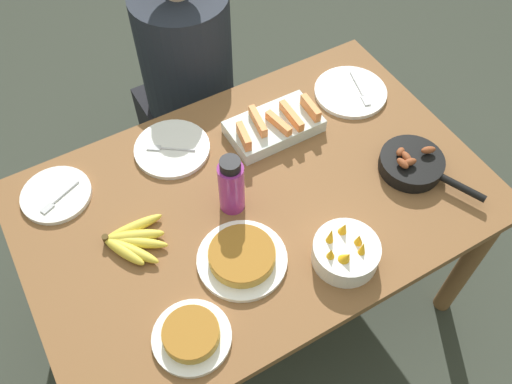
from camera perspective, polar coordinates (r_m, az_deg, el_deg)
name	(u,v)px	position (r m, az deg, el deg)	size (l,w,h in m)	color
ground_plane	(256,297)	(2.40, 0.00, -11.02)	(14.00, 14.00, 0.00)	#383D33
dining_table	(256,215)	(1.82, 0.00, -2.39)	(1.48, 0.97, 0.75)	brown
banana_bunch	(131,241)	(1.67, -12.99, -5.06)	(0.20, 0.18, 0.04)	gold
melon_tray	(274,126)	(1.89, 1.95, 7.00)	(0.32, 0.18, 0.10)	silver
skillet	(413,164)	(1.86, 16.17, 2.83)	(0.22, 0.34, 0.08)	black
frittata_plate_center	(191,335)	(1.51, -6.82, -14.77)	(0.22, 0.22, 0.05)	white
frittata_plate_side	(242,257)	(1.60, -1.49, -6.89)	(0.27, 0.27, 0.05)	white
empty_plate_near_front	(56,195)	(1.85, -20.28, -0.28)	(0.22, 0.22, 0.02)	white
empty_plate_far_left	(351,92)	(2.07, 9.93, 10.33)	(0.27, 0.27, 0.02)	white
empty_plate_far_right	(172,149)	(1.88, -8.83, 4.53)	(0.26, 0.26, 0.02)	white
fruit_bowl_mango	(346,252)	(1.61, 9.41, -6.25)	(0.20, 0.20, 0.12)	white
water_bottle	(231,185)	(1.64, -2.61, 0.70)	(0.08, 0.08, 0.22)	#992D89
person_figure	(191,96)	(2.42, -6.86, 10.05)	(0.41, 0.41, 1.24)	black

